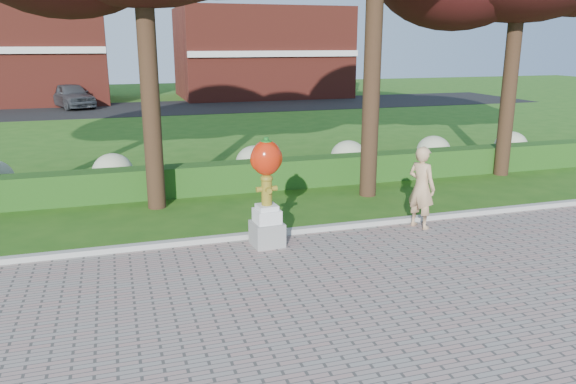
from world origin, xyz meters
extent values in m
plane|color=#265715|center=(0.00, 0.00, 0.00)|extent=(100.00, 100.00, 0.00)
cube|color=#ADADA5|center=(0.00, 3.00, 0.07)|extent=(40.00, 0.18, 0.15)
cube|color=#1F4E16|center=(0.00, 7.00, 0.40)|extent=(24.00, 0.70, 0.80)
ellipsoid|color=#AFB78B|center=(-3.00, 8.00, 0.55)|extent=(1.10, 1.10, 0.99)
ellipsoid|color=#AFB78B|center=(1.00, 8.00, 0.55)|extent=(1.10, 1.10, 0.99)
ellipsoid|color=#AFB78B|center=(4.00, 8.00, 0.55)|extent=(1.10, 1.10, 0.99)
ellipsoid|color=#AFB78B|center=(7.00, 8.00, 0.55)|extent=(1.10, 1.10, 0.99)
ellipsoid|color=#AFB78B|center=(10.00, 8.00, 0.55)|extent=(1.10, 1.10, 0.99)
cube|color=black|center=(0.00, 28.00, 0.01)|extent=(50.00, 8.00, 0.02)
cube|color=maroon|center=(8.00, 34.00, 3.20)|extent=(12.00, 8.00, 6.40)
cylinder|color=black|center=(-2.00, 6.00, 3.08)|extent=(0.44, 0.44, 6.16)
cylinder|color=black|center=(3.50, 5.50, 3.64)|extent=(0.44, 0.44, 7.28)
cylinder|color=black|center=(8.50, 6.50, 2.94)|extent=(0.44, 0.44, 5.88)
cube|color=gray|center=(-0.11, 2.50, 0.28)|extent=(0.63, 0.63, 0.48)
cube|color=silver|center=(-0.11, 2.50, 0.65)|extent=(0.51, 0.51, 0.27)
cube|color=silver|center=(-0.11, 2.50, 0.83)|extent=(0.41, 0.41, 0.10)
cylinder|color=olive|center=(-0.11, 2.50, 1.15)|extent=(0.21, 0.21, 0.53)
ellipsoid|color=olive|center=(-0.11, 2.50, 1.42)|extent=(0.25, 0.25, 0.17)
cylinder|color=olive|center=(-0.26, 2.50, 1.21)|extent=(0.11, 0.11, 0.11)
cylinder|color=olive|center=(0.04, 2.50, 1.21)|extent=(0.11, 0.11, 0.11)
cylinder|color=olive|center=(-0.11, 2.36, 1.21)|extent=(0.11, 0.11, 0.11)
cylinder|color=olive|center=(-0.11, 2.50, 1.49)|extent=(0.08, 0.08, 0.05)
ellipsoid|color=red|center=(-0.11, 2.50, 1.83)|extent=(0.60, 0.54, 0.69)
ellipsoid|color=red|center=(-0.28, 2.50, 1.81)|extent=(0.29, 0.29, 0.44)
ellipsoid|color=red|center=(0.06, 2.50, 1.81)|extent=(0.29, 0.29, 0.44)
cylinder|color=#16611A|center=(-0.11, 2.50, 2.17)|extent=(0.10, 0.10, 0.11)
ellipsoid|color=#16611A|center=(-0.11, 2.50, 2.14)|extent=(0.23, 0.23, 0.08)
imported|color=tan|center=(3.38, 2.60, 0.94)|extent=(0.66, 0.78, 1.80)
imported|color=#464A4E|center=(-5.29, 29.67, 0.79)|extent=(3.40, 4.87, 1.54)
camera|label=1|loc=(-2.86, -7.75, 3.99)|focal=35.00mm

